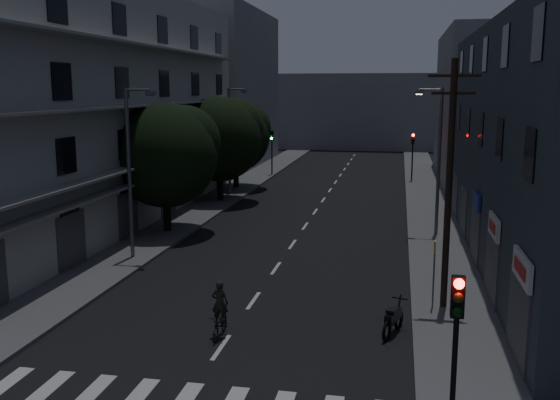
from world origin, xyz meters
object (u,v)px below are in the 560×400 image
(traffic_signal_near, at_px, (456,329))
(bus_stop_sign, at_px, (434,262))
(motorcycle, at_px, (393,320))
(utility_pole, at_px, (449,180))
(cyclist, at_px, (220,318))

(traffic_signal_near, height_order, bus_stop_sign, traffic_signal_near)
(traffic_signal_near, height_order, motorcycle, traffic_signal_near)
(traffic_signal_near, relative_size, bus_stop_sign, 1.62)
(traffic_signal_near, distance_m, utility_pole, 10.01)
(bus_stop_sign, bearing_deg, traffic_signal_near, -90.52)
(traffic_signal_near, distance_m, bus_stop_sign, 9.68)
(motorcycle, bearing_deg, bus_stop_sign, 78.54)
(bus_stop_sign, xyz_separation_m, cyclist, (-7.02, -3.77, -1.24))
(traffic_signal_near, relative_size, motorcycle, 2.21)
(bus_stop_sign, xyz_separation_m, motorcycle, (-1.41, -2.47, -1.40))
(traffic_signal_near, xyz_separation_m, bus_stop_sign, (0.09, 9.61, -1.21))
(bus_stop_sign, distance_m, motorcycle, 3.17)
(traffic_signal_near, bearing_deg, cyclist, 139.90)
(traffic_signal_near, relative_size, utility_pole, 0.46)
(utility_pole, relative_size, motorcycle, 4.85)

